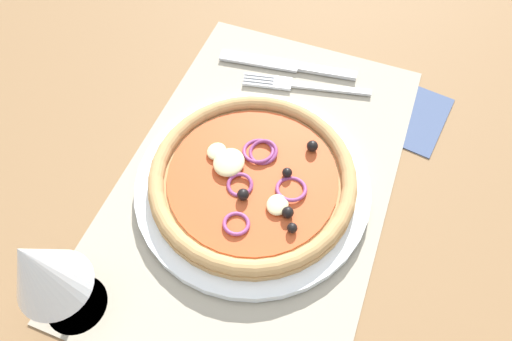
% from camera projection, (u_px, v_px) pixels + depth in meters
% --- Properties ---
extents(ground_plane, '(1.90, 1.40, 0.02)m').
position_uv_depth(ground_plane, '(257.00, 184.00, 0.59)').
color(ground_plane, olive).
extents(placemat, '(0.50, 0.32, 0.00)m').
position_uv_depth(placemat, '(257.00, 178.00, 0.58)').
color(placemat, '#A39984').
rests_on(placemat, ground_plane).
extents(plate, '(0.28, 0.28, 0.01)m').
position_uv_depth(plate, '(254.00, 186.00, 0.56)').
color(plate, white).
rests_on(plate, placemat).
extents(pizza, '(0.25, 0.25, 0.03)m').
position_uv_depth(pizza, '(254.00, 178.00, 0.55)').
color(pizza, tan).
rests_on(pizza, plate).
extents(fork, '(0.05, 0.18, 0.00)m').
position_uv_depth(fork, '(299.00, 85.00, 0.66)').
color(fork, '#B2B5BA').
rests_on(fork, placemat).
extents(knife, '(0.04, 0.20, 0.01)m').
position_uv_depth(knife, '(286.00, 65.00, 0.68)').
color(knife, '#B2B5BA').
rests_on(knife, placemat).
extents(wine_glass, '(0.07, 0.07, 0.15)m').
position_uv_depth(wine_glass, '(41.00, 271.00, 0.41)').
color(wine_glass, silver).
rests_on(wine_glass, ground_plane).
extents(napkin, '(0.13, 0.12, 0.00)m').
position_uv_depth(napkin, '(406.00, 113.00, 0.63)').
color(napkin, '#425175').
rests_on(napkin, ground_plane).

